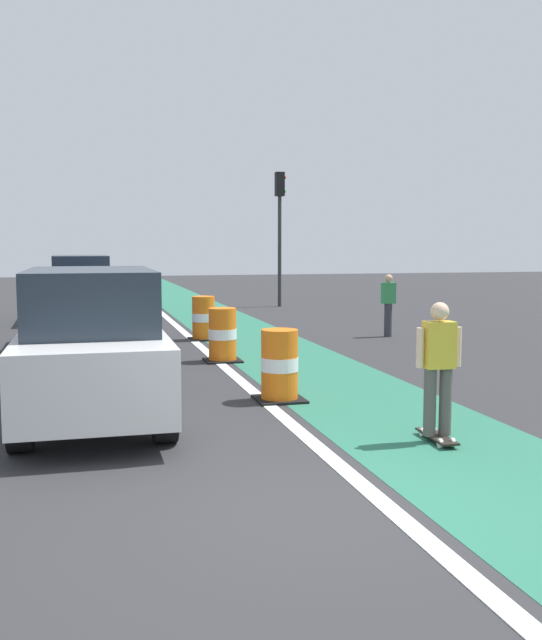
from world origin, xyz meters
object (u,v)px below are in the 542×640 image
at_px(parked_suv_nearest, 92,344).
at_px(traffic_barrel_front, 280,366).
at_px(traffic_light_corner, 280,215).
at_px(pedestrian_crossing, 388,303).
at_px(traffic_barrel_back, 203,319).
at_px(parked_suv_third, 81,288).
at_px(traffic_barrel_mid, 223,335).
at_px(parked_sedan_second, 71,314).
at_px(skateboarder_on_lane, 438,367).

bearing_deg(parked_suv_nearest, traffic_barrel_front, 9.80).
distance_m(traffic_light_corner, pedestrian_crossing, 9.94).
bearing_deg(traffic_barrel_back, parked_suv_third, 119.78).
height_order(traffic_barrel_front, traffic_barrel_mid, same).
bearing_deg(traffic_barrel_back, parked_sedan_second, -158.63).
bearing_deg(parked_suv_nearest, traffic_barrel_back, 70.25).
bearing_deg(traffic_light_corner, traffic_barrel_front, -105.32).
distance_m(parked_suv_third, traffic_barrel_front, 12.81).
xyz_separation_m(traffic_barrel_mid, traffic_light_corner, (4.60, 12.40, 2.97)).
distance_m(parked_suv_nearest, parked_sedan_second, 6.56).
bearing_deg(traffic_barrel_front, parked_suv_nearest, -170.20).
distance_m(traffic_barrel_mid, traffic_barrel_back, 3.43).
relative_size(parked_suv_nearest, traffic_barrel_front, 4.23).
xyz_separation_m(traffic_barrel_mid, traffic_barrel_back, (0.17, 3.42, 0.00)).
height_order(parked_suv_third, traffic_barrel_front, parked_suv_third).
distance_m(skateboarder_on_lane, pedestrian_crossing, 10.06).
distance_m(parked_sedan_second, traffic_barrel_back, 3.42).
distance_m(traffic_barrel_mid, pedestrian_crossing, 5.65).
height_order(parked_sedan_second, traffic_barrel_mid, parked_sedan_second).
bearing_deg(parked_sedan_second, traffic_light_corner, 53.36).
height_order(traffic_barrel_back, traffic_light_corner, traffic_light_corner).
bearing_deg(pedestrian_crossing, traffic_light_corner, 91.65).
bearing_deg(parked_suv_nearest, parked_sedan_second, 93.29).
height_order(traffic_barrel_back, pedestrian_crossing, pedestrian_crossing).
xyz_separation_m(skateboarder_on_lane, traffic_barrel_front, (-1.22, 2.71, -0.38)).
distance_m(parked_sedan_second, pedestrian_crossing, 7.91).
distance_m(parked_suv_nearest, traffic_barrel_back, 8.28).
height_order(traffic_barrel_front, pedestrian_crossing, pedestrian_crossing).
distance_m(skateboarder_on_lane, traffic_light_corner, 19.45).
distance_m(parked_sedan_second, traffic_barrel_front, 6.84).
height_order(parked_suv_nearest, traffic_barrel_front, parked_suv_nearest).
xyz_separation_m(parked_suv_nearest, traffic_barrel_front, (2.76, 0.48, -0.50)).
bearing_deg(parked_suv_third, traffic_barrel_back, -60.22).
relative_size(skateboarder_on_lane, traffic_barrel_back, 1.55).
relative_size(skateboarder_on_lane, traffic_barrel_mid, 1.55).
xyz_separation_m(skateboarder_on_lane, pedestrian_crossing, (3.51, 9.43, -0.05)).
distance_m(parked_suv_nearest, traffic_light_corner, 18.42).
distance_m(skateboarder_on_lane, parked_suv_third, 15.74).
xyz_separation_m(parked_suv_nearest, parked_suv_third, (-0.16, 12.94, 0.00)).
xyz_separation_m(parked_sedan_second, traffic_barrel_back, (3.17, 1.24, -0.30)).
relative_size(parked_suv_nearest, traffic_barrel_back, 4.23).
height_order(parked_suv_nearest, parked_suv_third, same).
xyz_separation_m(traffic_barrel_front, traffic_barrel_mid, (-0.14, 3.88, 0.00)).
bearing_deg(parked_sedan_second, traffic_barrel_back, 21.37).
height_order(parked_sedan_second, traffic_barrel_front, parked_sedan_second).
bearing_deg(parked_suv_third, traffic_barrel_front, -76.81).
xyz_separation_m(traffic_barrel_front, traffic_light_corner, (4.46, 16.29, 2.97)).
distance_m(traffic_barrel_mid, traffic_light_corner, 13.56).
relative_size(skateboarder_on_lane, traffic_barrel_front, 1.55).
bearing_deg(parked_sedan_second, parked_suv_nearest, -86.71).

